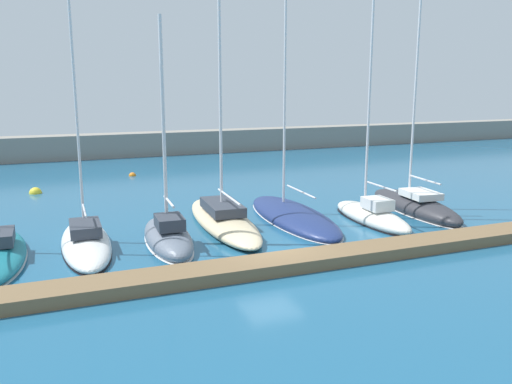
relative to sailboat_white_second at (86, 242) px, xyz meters
The scene contains 11 objects.
ground_plane 8.54m from the sailboat_white_second, 29.81° to the right, with size 120.00×120.00×0.00m, color #1E567A.
dock_pier 9.47m from the sailboat_white_second, 38.52° to the right, with size 30.07×1.69×0.50m, color brown.
breakwater_seawall 31.11m from the sailboat_white_second, 76.22° to the left, with size 108.00×2.42×2.36m, color gray.
sailboat_white_second is the anchor object (origin of this frame).
sailboat_slate_third 3.72m from the sailboat_white_second, 12.06° to the right, with size 2.34×6.63×10.74m.
sailboat_sand_fourth 7.17m from the sailboat_white_second, 10.60° to the left, with size 3.03×10.41×17.67m.
sailboat_navy_fifth 11.10m from the sailboat_white_second, ahead, with size 3.37×10.13×16.25m.
sailboat_ivory_sixth 14.88m from the sailboat_white_second, ahead, with size 2.08×6.85×13.98m.
sailboat_charcoal_seventh 18.52m from the sailboat_white_second, ahead, with size 3.02×8.75×17.95m.
mooring_buoy_orange 19.05m from the sailboat_white_second, 75.03° to the left, with size 0.57×0.57×0.57m, color orange.
mooring_buoy_yellow 14.11m from the sailboat_white_second, 99.39° to the left, with size 0.84×0.84×0.84m, color yellow.
Camera 1 is at (-8.75, -20.35, 7.51)m, focal length 37.28 mm.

